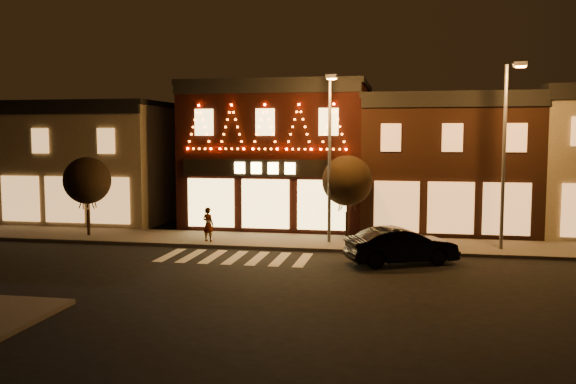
% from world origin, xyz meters
% --- Properties ---
extents(ground, '(120.00, 120.00, 0.00)m').
position_xyz_m(ground, '(0.00, 0.00, 0.00)').
color(ground, black).
rests_on(ground, ground).
extents(sidewalk_far, '(44.00, 4.00, 0.15)m').
position_xyz_m(sidewalk_far, '(2.00, 8.00, 0.07)').
color(sidewalk_far, '#47423D').
rests_on(sidewalk_far, ground).
extents(building_left, '(12.20, 8.28, 7.30)m').
position_xyz_m(building_left, '(-13.00, 13.99, 3.66)').
color(building_left, '#786955').
rests_on(building_left, ground).
extents(building_pulp, '(10.20, 8.34, 8.30)m').
position_xyz_m(building_pulp, '(0.00, 13.98, 4.16)').
color(building_pulp, black).
rests_on(building_pulp, ground).
extents(building_right_a, '(9.20, 8.28, 7.50)m').
position_xyz_m(building_right_a, '(9.50, 13.99, 3.76)').
color(building_right_a, '#321A11').
rests_on(building_right_a, ground).
extents(streetlamp_mid, '(0.61, 1.83, 7.95)m').
position_xyz_m(streetlamp_mid, '(3.68, 7.64, 4.81)').
color(streetlamp_mid, '#59595E').
rests_on(streetlamp_mid, sidewalk_far).
extents(streetlamp_right, '(0.67, 1.90, 8.29)m').
position_xyz_m(streetlamp_right, '(11.63, 7.24, 5.02)').
color(streetlamp_right, '#59595E').
rests_on(streetlamp_right, sidewalk_far).
extents(tree_left, '(2.42, 2.42, 4.05)m').
position_xyz_m(tree_left, '(-8.89, 7.59, 2.98)').
color(tree_left, black).
rests_on(tree_left, sidewalk_far).
extents(tree_right, '(2.50, 2.50, 4.18)m').
position_xyz_m(tree_right, '(4.43, 8.74, 3.08)').
color(tree_right, black).
rests_on(tree_right, sidewalk_far).
extents(dark_sedan, '(4.84, 3.32, 1.51)m').
position_xyz_m(dark_sedan, '(7.12, 4.05, 0.75)').
color(dark_sedan, black).
rests_on(dark_sedan, ground).
extents(pedestrian, '(0.71, 0.59, 1.67)m').
position_xyz_m(pedestrian, '(-2.17, 6.91, 0.99)').
color(pedestrian, gray).
rests_on(pedestrian, sidewalk_far).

